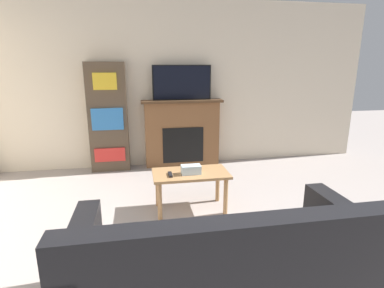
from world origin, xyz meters
The scene contains 8 objects.
wall_back centered at (0.00, 3.94, 1.35)m, with size 6.77×0.06×2.70m.
fireplace centered at (0.12, 3.80, 0.56)m, with size 1.34×0.28×1.12m.
tv centered at (0.12, 3.78, 1.40)m, with size 0.95×0.03×0.56m.
couch centered at (-0.06, 0.61, 0.29)m, with size 2.04×0.94×0.86m.
coffee_table centered at (-0.03, 2.12, 0.39)m, with size 0.87×0.48×0.47m.
tissue_box centered at (-0.04, 2.07, 0.52)m, with size 0.22×0.12×0.10m.
remote_control centered at (-0.28, 2.06, 0.48)m, with size 0.04×0.15×0.02m.
bookshelf centered at (-1.07, 3.78, 0.86)m, with size 0.60×0.29×1.72m.
Camera 1 is at (-0.60, -1.09, 1.65)m, focal length 28.00 mm.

